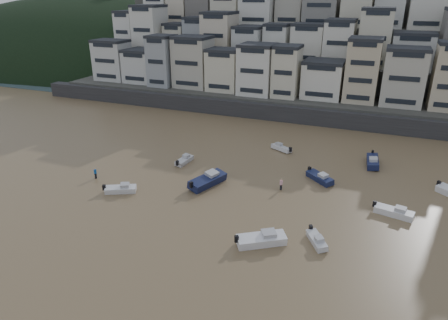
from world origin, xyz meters
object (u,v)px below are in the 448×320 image
at_px(boat_d, 394,210).
at_px(boat_f, 184,160).
at_px(boat_a, 261,238).
at_px(person_pink, 281,184).
at_px(person_blue, 95,173).
at_px(boat_b, 317,239).
at_px(boat_c, 208,179).
at_px(boat_j, 121,188).
at_px(boat_e, 320,177).
at_px(boat_i, 373,160).
at_px(boat_h, 281,147).

relative_size(boat_d, boat_f, 1.17).
height_order(boat_a, person_pink, person_pink).
height_order(person_blue, person_pink, same).
xyz_separation_m(boat_b, boat_d, (8.09, 9.93, 0.14)).
bearing_deg(boat_a, person_pink, 62.17).
xyz_separation_m(boat_c, boat_f, (-7.05, 6.23, -0.35)).
bearing_deg(boat_b, boat_j, -125.67).
height_order(boat_b, boat_e, boat_e).
bearing_deg(boat_a, boat_f, 103.44).
bearing_deg(boat_e, person_blue, -119.07).
xyz_separation_m(boat_d, boat_e, (-10.51, 6.74, 0.01)).
bearing_deg(person_pink, boat_i, 50.65).
bearing_deg(boat_h, person_pink, 131.46).
height_order(boat_e, boat_i, boat_i).
bearing_deg(boat_c, boat_d, -68.66).
xyz_separation_m(boat_j, person_blue, (-6.33, 2.49, 0.22)).
distance_m(boat_i, person_pink, 18.67).
relative_size(boat_h, person_pink, 2.56).
distance_m(boat_a, boat_h, 29.86).
distance_m(boat_c, boat_j, 12.55).
xyz_separation_m(person_blue, person_pink, (27.38, 6.82, 0.00)).
height_order(boat_b, person_pink, person_pink).
relative_size(boat_h, person_blue, 2.56).
bearing_deg(boat_c, person_blue, 123.28).
xyz_separation_m(boat_c, person_blue, (-16.93, -4.22, -0.09)).
distance_m(boat_d, boat_i, 16.46).
bearing_deg(person_blue, person_pink, 13.99).
relative_size(boat_c, boat_f, 1.58).
bearing_deg(boat_b, boat_d, 109.79).
distance_m(boat_a, boat_f, 25.90).
distance_m(boat_c, boat_e, 16.99).
height_order(boat_e, person_blue, person_blue).
bearing_deg(boat_b, boat_f, -152.75).
distance_m(boat_h, person_blue, 32.29).
relative_size(boat_f, boat_j, 0.93).
distance_m(boat_d, boat_h, 25.50).
height_order(boat_f, boat_i, boat_i).
height_order(boat_b, boat_i, boat_i).
distance_m(boat_h, boat_i, 15.69).
height_order(boat_j, person_pink, person_pink).
relative_size(boat_b, boat_i, 0.68).
bearing_deg(boat_j, boat_b, -31.54).
bearing_deg(person_pink, boat_e, 47.09).
height_order(boat_b, person_blue, person_blue).
height_order(boat_f, boat_j, boat_j).
bearing_deg(boat_j, boat_c, 5.46).
bearing_deg(boat_i, boat_b, -14.67).
relative_size(boat_h, boat_j, 0.93).
bearing_deg(person_pink, person_blue, -166.01).
height_order(boat_e, boat_h, boat_e).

